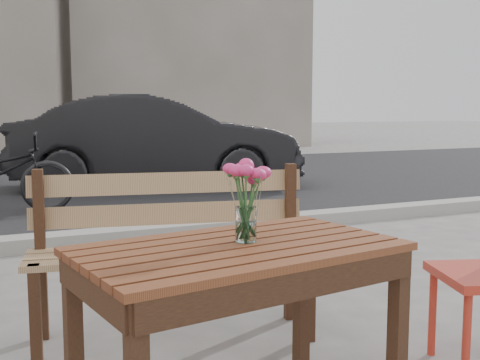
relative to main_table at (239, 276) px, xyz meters
name	(u,v)px	position (x,y,z in m)	size (l,w,h in m)	color
street	(65,205)	(0.18, 5.25, -0.54)	(30.00, 8.12, 0.12)	black
backdrop_buildings	(9,10)	(0.35, 14.58, 3.04)	(15.50, 4.00, 8.00)	slate
main_table	(239,276)	(0.00, 0.00, 0.00)	(1.18, 0.79, 0.68)	#5C2B18
main_bench	(172,232)	(0.08, 0.98, -0.04)	(1.46, 0.70, 0.87)	#8E6E49
main_vase	(246,190)	(0.04, 0.03, 0.30)	(0.16, 0.16, 0.30)	white
parked_car	(157,142)	(1.70, 6.55, 0.10)	(1.41, 4.05, 1.33)	black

